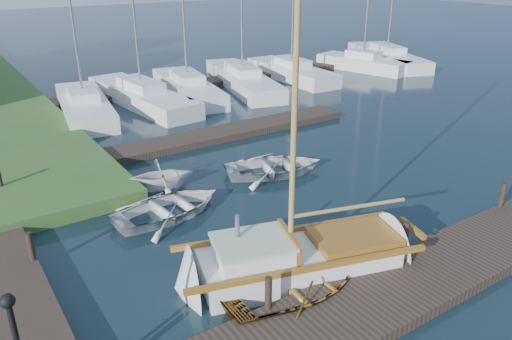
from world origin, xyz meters
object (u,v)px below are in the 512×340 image
mooring_post_4 (31,246)px  marina_boat_7 (387,55)px  dinghy (298,281)px  tender_a (169,205)px  mooring_post_3 (503,195)px  sailboat (303,260)px  marina_boat_0 (84,104)px  mooring_post_5 (0,180)px  tender_b (162,173)px  marina_boat_3 (242,78)px  mooring_post_1 (268,293)px  mooring_post_2 (406,235)px  lamp_post (16,339)px  marina_boat_4 (291,71)px  tender_c (274,164)px  marina_boat_2 (187,86)px  marina_boat_6 (363,62)px  marina_boat_1 (141,95)px

mooring_post_4 → marina_boat_7: marina_boat_7 is taller
dinghy → tender_a: (-0.88, 5.49, -0.03)m
mooring_post_3 → sailboat: size_ratio=0.08×
sailboat → marina_boat_0: bearing=107.7°
mooring_post_5 → tender_b: 5.34m
mooring_post_5 → tender_a: bearing=-45.1°
mooring_post_3 → marina_boat_0: marina_boat_0 is taller
tender_a → tender_b: 2.15m
mooring_post_5 → marina_boat_3: (15.45, 9.25, -0.13)m
mooring_post_1 → marina_boat_0: marina_boat_0 is taller
mooring_post_3 → marina_boat_0: size_ratio=0.07×
mooring_post_1 → mooring_post_3: bearing=0.0°
mooring_post_3 → marina_boat_3: size_ratio=0.07×
mooring_post_3 → mooring_post_2: bearing=180.0°
mooring_post_2 → lamp_post: 9.57m
marina_boat_3 → marina_boat_4: (3.95, 0.06, -0.00)m
mooring_post_2 → marina_boat_0: 18.81m
tender_c → marina_boat_3: size_ratio=0.31×
tender_a → marina_boat_2: size_ratio=0.29×
marina_boat_6 → marina_boat_7: marina_boat_7 is taller
mooring_post_1 → tender_c: (4.95, 6.68, -0.31)m
marina_boat_0 → marina_boat_7: bearing=-78.1°
mooring_post_1 → mooring_post_2: bearing=0.0°
tender_c → mooring_post_5: bearing=88.4°
mooring_post_5 → lamp_post: lamp_post is taller
mooring_post_2 → mooring_post_4: (-8.50, 5.00, 0.00)m
marina_boat_2 → marina_boat_4: marina_boat_2 is taller
mooring_post_2 → marina_boat_7: 28.51m
mooring_post_1 → marina_boat_4: marina_boat_4 is taller
marina_boat_1 → marina_boat_3: size_ratio=0.81×
mooring_post_2 → dinghy: (-3.42, 0.30, -0.30)m
marina_boat_3 → mooring_post_3: bearing=-172.8°
marina_boat_0 → mooring_post_1: bearing=-174.8°
mooring_post_1 → marina_boat_4: size_ratio=0.07×
mooring_post_2 → mooring_post_3: 4.50m
sailboat → tender_b: sailboat is taller
dinghy → marina_boat_2: bearing=-17.0°
mooring_post_1 → tender_a: size_ratio=0.22×
mooring_post_2 → marina_boat_0: size_ratio=0.07×
tender_c → marina_boat_4: (10.45, 12.62, 0.18)m
tender_b → marina_boat_1: marina_boat_1 is taller
sailboat → marina_boat_0: 17.53m
mooring_post_4 → mooring_post_5: 5.00m
marina_boat_1 → marina_boat_2: bearing=-89.0°
dinghy → tender_b: tender_b is taller
mooring_post_2 → tender_a: bearing=126.6°
marina_boat_1 → marina_boat_2: marina_boat_2 is taller
marina_boat_0 → marina_boat_7: (23.88, 1.17, 0.00)m
dinghy → marina_boat_3: (10.37, 18.95, 0.17)m
mooring_post_2 → tender_c: bearing=86.1°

